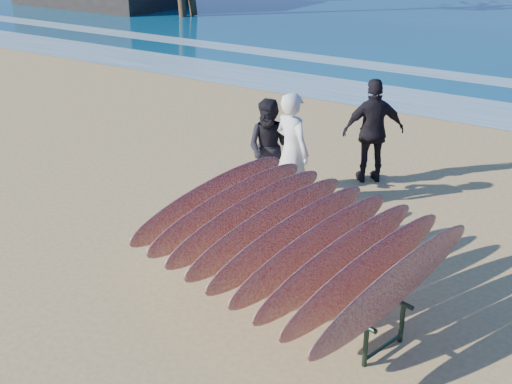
{
  "coord_description": "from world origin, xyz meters",
  "views": [
    {
      "loc": [
        4.53,
        -6.03,
        4.47
      ],
      "look_at": [
        0.0,
        0.8,
        0.95
      ],
      "focal_mm": 45.0,
      "sensor_mm": 36.0,
      "label": 1
    }
  ],
  "objects_px": {
    "person_white": "(292,151)",
    "person_dark_a": "(270,149)",
    "surfboard_rack": "(290,238)",
    "person_dark_b": "(373,131)"
  },
  "relations": [
    {
      "from": "person_white",
      "to": "person_dark_b",
      "type": "relative_size",
      "value": 1.03
    },
    {
      "from": "person_white",
      "to": "person_dark_a",
      "type": "xyz_separation_m",
      "value": [
        -0.54,
        0.2,
        -0.12
      ]
    },
    {
      "from": "surfboard_rack",
      "to": "person_dark_a",
      "type": "relative_size",
      "value": 2.19
    },
    {
      "from": "surfboard_rack",
      "to": "person_white",
      "type": "bearing_deg",
      "value": 134.13
    },
    {
      "from": "person_white",
      "to": "person_dark_b",
      "type": "xyz_separation_m",
      "value": [
        0.63,
        1.8,
        -0.03
      ]
    },
    {
      "from": "person_white",
      "to": "person_dark_a",
      "type": "height_order",
      "value": "person_white"
    },
    {
      "from": "person_dark_a",
      "to": "person_dark_b",
      "type": "xyz_separation_m",
      "value": [
        1.17,
        1.6,
        0.09
      ]
    },
    {
      "from": "person_dark_a",
      "to": "surfboard_rack",
      "type": "bearing_deg",
      "value": -69.24
    },
    {
      "from": "person_dark_a",
      "to": "person_white",
      "type": "bearing_deg",
      "value": -35.74
    },
    {
      "from": "person_dark_b",
      "to": "surfboard_rack",
      "type": "bearing_deg",
      "value": 60.88
    }
  ]
}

